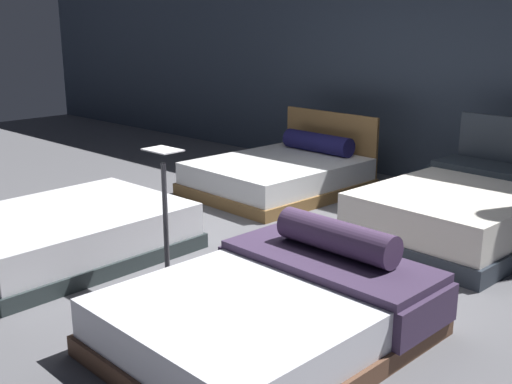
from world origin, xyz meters
The scene contains 7 objects.
ground_plane centered at (0.00, 0.00, -0.01)m, with size 18.00×18.00×0.02m, color #5B5B60.
showroom_back_wall centered at (0.00, 3.00, 1.75)m, with size 18.00×0.06×3.50m, color #333D4C.
bed_0 centered at (-1.13, -1.57, 0.21)m, with size 1.50×1.98×0.42m.
bed_1 centered at (1.22, -1.46, 0.21)m, with size 1.64×2.02×0.68m.
bed_2 centered at (-1.20, 1.36, 0.22)m, with size 1.67×2.05×0.89m.
bed_3 centered at (1.20, 1.35, 0.27)m, with size 1.63×2.23×1.04m.
price_sign centered at (0.00, -1.37, 0.42)m, with size 0.28×0.24×1.09m.
Camera 1 is at (3.67, -4.21, 2.02)m, focal length 43.92 mm.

